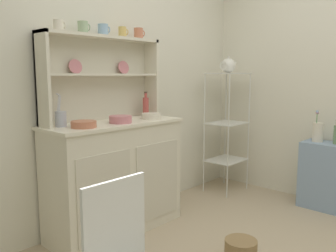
{
  "coord_description": "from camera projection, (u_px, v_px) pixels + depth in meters",
  "views": [
    {
      "loc": [
        -1.92,
        -0.79,
        1.26
      ],
      "look_at": [
        0.13,
        1.12,
        0.85
      ],
      "focal_mm": 37.43,
      "sensor_mm": 36.0,
      "label": 1
    }
  ],
  "objects": [
    {
      "name": "bowl_cream_small",
      "position": [
        151.0,
        116.0,
        2.93
      ],
      "size": [
        0.16,
        0.16,
        0.05
      ],
      "primitive_type": "cylinder",
      "color": "silver",
      "rests_on": "hutch_cabinet"
    },
    {
      "name": "cup_terracotta_4",
      "position": [
        139.0,
        34.0,
        3.0
      ],
      "size": [
        0.09,
        0.08,
        0.09
      ],
      "color": "#C67556",
      "rests_on": "hutch_shelf_unit"
    },
    {
      "name": "hutch_cabinet",
      "position": [
        116.0,
        176.0,
        2.81
      ],
      "size": [
        1.14,
        0.45,
        0.89
      ],
      "color": "silver",
      "rests_on": "ground"
    },
    {
      "name": "jam_bottle",
      "position": [
        146.0,
        106.0,
        3.09
      ],
      "size": [
        0.05,
        0.05,
        0.22
      ],
      "color": "#B74C47",
      "rests_on": "hutch_cabinet"
    },
    {
      "name": "cup_sky_2",
      "position": [
        103.0,
        30.0,
        2.73
      ],
      "size": [
        0.09,
        0.08,
        0.09
      ],
      "color": "#8EB2D1",
      "rests_on": "hutch_shelf_unit"
    },
    {
      "name": "side_shelf_blue",
      "position": [
        328.0,
        176.0,
        3.29
      ],
      "size": [
        0.28,
        0.48,
        0.63
      ],
      "primitive_type": "cube",
      "color": "#849EBC",
      "rests_on": "ground"
    },
    {
      "name": "flower_vase",
      "position": [
        318.0,
        132.0,
        3.31
      ],
      "size": [
        0.1,
        0.1,
        0.3
      ],
      "color": "silver",
      "rests_on": "side_shelf_blue"
    },
    {
      "name": "utensil_jar",
      "position": [
        61.0,
        118.0,
        2.48
      ],
      "size": [
        0.08,
        0.08,
        0.24
      ],
      "color": "#B2B7C6",
      "rests_on": "hutch_cabinet"
    },
    {
      "name": "wall_back",
      "position": [
        115.0,
        76.0,
        3.02
      ],
      "size": [
        3.84,
        0.05,
        2.5
      ],
      "primitive_type": "cube",
      "color": "silver",
      "rests_on": "ground"
    },
    {
      "name": "porcelain_teapot",
      "position": [
        228.0,
        66.0,
        3.67
      ],
      "size": [
        0.24,
        0.15,
        0.17
      ],
      "color": "white",
      "rests_on": "bakers_rack"
    },
    {
      "name": "bakers_rack",
      "position": [
        227.0,
        119.0,
        3.76
      ],
      "size": [
        0.42,
        0.32,
        1.28
      ],
      "color": "silver",
      "rests_on": "ground"
    },
    {
      "name": "cup_gold_3",
      "position": [
        123.0,
        32.0,
        2.87
      ],
      "size": [
        0.08,
        0.07,
        0.09
      ],
      "color": "#DBB760",
      "rests_on": "hutch_shelf_unit"
    },
    {
      "name": "cup_sage_1",
      "position": [
        83.0,
        27.0,
        2.59
      ],
      "size": [
        0.09,
        0.08,
        0.09
      ],
      "color": "#9EB78E",
      "rests_on": "hutch_shelf_unit"
    },
    {
      "name": "hutch_shelf_unit",
      "position": [
        101.0,
        71.0,
        2.8
      ],
      "size": [
        1.06,
        0.18,
        0.67
      ],
      "color": "beige",
      "rests_on": "hutch_cabinet"
    },
    {
      "name": "cup_cream_0",
      "position": [
        59.0,
        25.0,
        2.45
      ],
      "size": [
        0.08,
        0.07,
        0.08
      ],
      "color": "silver",
      "rests_on": "hutch_shelf_unit"
    },
    {
      "name": "bowl_floral_medium",
      "position": [
        120.0,
        119.0,
        2.69
      ],
      "size": [
        0.17,
        0.17,
        0.06
      ],
      "primitive_type": "cylinder",
      "color": "#D17A84",
      "rests_on": "hutch_cabinet"
    },
    {
      "name": "bowl_mixing_large",
      "position": [
        84.0,
        124.0,
        2.45
      ],
      "size": [
        0.18,
        0.18,
        0.05
      ],
      "primitive_type": "cylinder",
      "color": "#C67556",
      "rests_on": "hutch_cabinet"
    },
    {
      "name": "floor_basket",
      "position": [
        241.0,
        251.0,
        2.38
      ],
      "size": [
        0.22,
        0.22,
        0.15
      ],
      "primitive_type": "cylinder",
      "color": "#93754C",
      "rests_on": "ground"
    }
  ]
}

